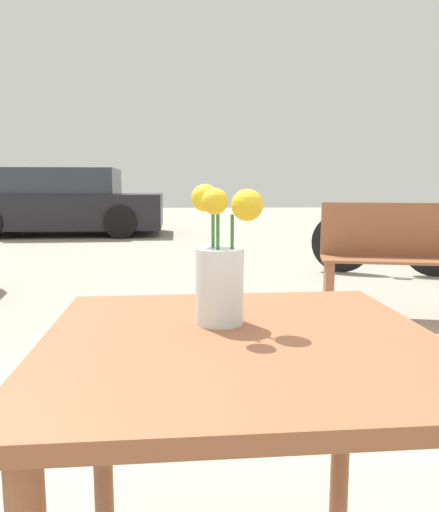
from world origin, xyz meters
TOP-DOWN VIEW (x-y plane):
  - table_front at (0.00, 0.00)m, footprint 0.78×0.78m
  - flower_vase at (-0.03, 0.09)m, footprint 0.14×0.15m
  - bench_near at (1.59, 2.63)m, footprint 1.50×0.65m
  - bicycle at (2.04, 4.41)m, footprint 1.57×0.64m
  - parked_car at (-2.63, 9.01)m, footprint 3.88×1.91m

SIDE VIEW (x-z plane):
  - bicycle at x=2.04m, z-range -0.04..0.74m
  - bench_near at x=1.59m, z-range 0.03..0.88m
  - table_front at x=0.00m, z-range 0.24..0.94m
  - parked_car at x=-2.63m, z-range -0.03..1.25m
  - flower_vase at x=-0.03m, z-range 0.66..0.95m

